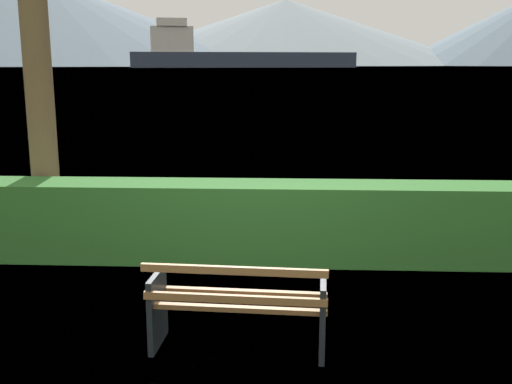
{
  "coord_description": "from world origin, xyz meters",
  "views": [
    {
      "loc": [
        0.39,
        -5.03,
        2.5
      ],
      "look_at": [
        0.0,
        3.17,
        0.75
      ],
      "focal_mm": 42.74,
      "sensor_mm": 36.0,
      "label": 1
    }
  ],
  "objects": [
    {
      "name": "cargo_ship_large",
      "position": [
        -28.86,
        304.22,
        6.46
      ],
      "size": [
        112.92,
        42.5,
        23.12
      ],
      "color": "#2D384C",
      "rests_on": "water_surface"
    },
    {
      "name": "distant_hills",
      "position": [
        -44.1,
        558.26,
        35.61
      ],
      "size": [
        811.41,
        458.06,
        76.41
      ],
      "color": "slate",
      "rests_on": "ground_plane"
    },
    {
      "name": "hedge_row",
      "position": [
        0.0,
        2.5,
        0.5
      ],
      "size": [
        11.86,
        0.71,
        1.0
      ],
      "primitive_type": "cube",
      "color": "#2D6B28",
      "rests_on": "ground_plane"
    },
    {
      "name": "ground_plane",
      "position": [
        0.0,
        0.0,
        0.0
      ],
      "size": [
        1400.0,
        1400.0,
        0.0
      ],
      "primitive_type": "plane",
      "color": "olive"
    },
    {
      "name": "park_bench",
      "position": [
        -0.0,
        -0.06,
        0.42
      ],
      "size": [
        1.58,
        0.67,
        0.87
      ],
      "color": "olive",
      "rests_on": "ground_plane"
    },
    {
      "name": "water_surface",
      "position": [
        0.0,
        306.48,
        0.0
      ],
      "size": [
        620.0,
        620.0,
        0.0
      ],
      "primitive_type": "plane",
      "color": "slate",
      "rests_on": "ground_plane"
    }
  ]
}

